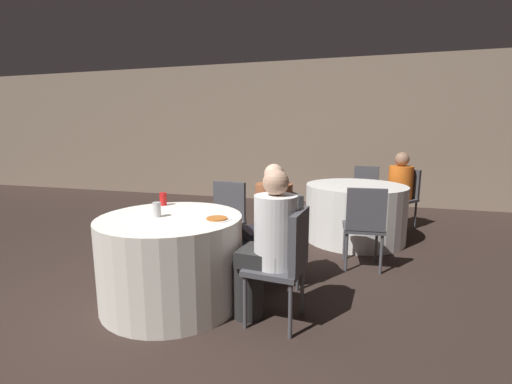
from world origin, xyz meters
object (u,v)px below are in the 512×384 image
(soda_can_silver, at_px, (157,210))
(person_orange_shirt, at_px, (397,190))
(table_near, at_px, (172,259))
(person_floral_shirt, at_px, (266,226))
(chair_far_northeast, at_px, (403,193))
(pizza_plate_near, at_px, (217,219))
(chair_near_northeast, at_px, (283,230))
(chair_far_south, at_px, (364,221))
(chair_near_east, at_px, (287,257))
(soda_can_red, at_px, (163,199))
(chair_near_north, at_px, (226,214))
(chair_far_west, at_px, (277,197))
(chair_far_north, at_px, (365,189))
(table_far, at_px, (355,212))
(person_white_shirt, at_px, (266,247))

(soda_can_silver, bearing_deg, person_orange_shirt, 53.24)
(table_near, bearing_deg, person_floral_shirt, 33.71)
(chair_far_northeast, height_order, pizza_plate_near, chair_far_northeast)
(chair_near_northeast, bearing_deg, pizza_plate_near, 108.85)
(chair_far_northeast, bearing_deg, soda_can_silver, 93.69)
(chair_near_northeast, distance_m, chair_far_south, 0.93)
(person_orange_shirt, distance_m, soda_can_silver, 3.62)
(pizza_plate_near, xyz_separation_m, soda_can_silver, (-0.51, -0.04, 0.05))
(chair_near_northeast, height_order, chair_near_east, same)
(soda_can_red, height_order, soda_can_silver, same)
(chair_near_northeast, distance_m, chair_near_north, 0.85)
(chair_far_west, distance_m, chair_far_north, 1.62)
(chair_far_west, bearing_deg, person_floral_shirt, 7.81)
(person_floral_shirt, bearing_deg, chair_near_north, 14.42)
(chair_far_west, bearing_deg, chair_near_northeast, 12.92)
(chair_far_west, bearing_deg, table_near, -12.67)
(table_far, height_order, chair_near_north, chair_near_north)
(chair_far_west, bearing_deg, chair_near_east, 12.81)
(chair_far_south, bearing_deg, chair_near_east, -119.71)
(table_near, distance_m, soda_can_silver, 0.44)
(person_floral_shirt, bearing_deg, chair_far_south, -86.81)
(person_white_shirt, bearing_deg, table_near, 90.00)
(chair_far_northeast, bearing_deg, table_near, 94.48)
(table_far, height_order, pizza_plate_near, pizza_plate_near)
(chair_near_north, bearing_deg, chair_far_north, -118.18)
(chair_near_northeast, distance_m, chair_far_northeast, 2.77)
(chair_near_east, bearing_deg, soda_can_red, 75.50)
(chair_near_east, distance_m, chair_far_northeast, 3.29)
(chair_far_northeast, relative_size, chair_far_north, 1.00)
(chair_near_northeast, bearing_deg, chair_far_north, -50.49)
(chair_far_north, xyz_separation_m, person_orange_shirt, (0.43, -0.37, 0.05))
(chair_near_north, bearing_deg, chair_far_northeast, -129.87)
(table_far, xyz_separation_m, chair_near_east, (-0.49, -2.27, 0.16))
(soda_can_red, relative_size, soda_can_silver, 1.00)
(chair_far_west, height_order, person_floral_shirt, person_floral_shirt)
(person_orange_shirt, relative_size, soda_can_silver, 9.27)
(soda_can_red, bearing_deg, chair_far_north, 56.05)
(table_far, relative_size, soda_can_silver, 10.60)
(pizza_plate_near, distance_m, soda_can_red, 0.79)
(chair_near_east, relative_size, person_floral_shirt, 0.77)
(table_far, xyz_separation_m, chair_far_north, (0.15, 1.05, 0.16))
(person_floral_shirt, xyz_separation_m, person_white_shirt, (0.13, -0.55, 0.00))
(table_near, xyz_separation_m, soda_can_silver, (-0.09, -0.04, 0.43))
(table_near, distance_m, chair_near_northeast, 1.01)
(chair_near_northeast, bearing_deg, chair_near_east, 160.28)
(chair_far_south, bearing_deg, chair_near_north, -179.76)
(soda_can_red, distance_m, soda_can_silver, 0.45)
(person_orange_shirt, relative_size, soda_can_red, 9.27)
(chair_near_northeast, height_order, chair_near_north, same)
(person_white_shirt, height_order, soda_can_silver, person_white_shirt)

